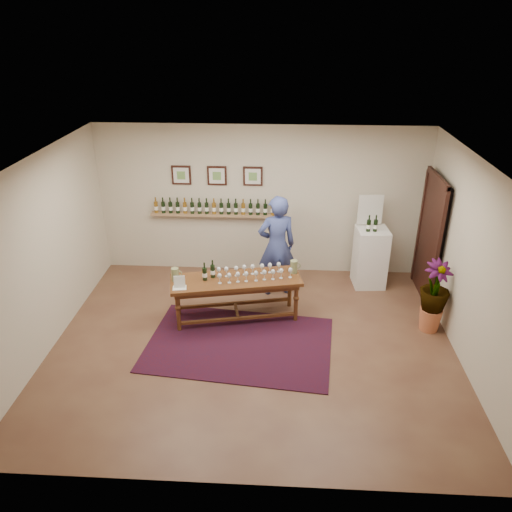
# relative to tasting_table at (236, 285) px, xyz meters

# --- Properties ---
(ground) EXTENTS (6.00, 6.00, 0.00)m
(ground) POSITION_rel_tasting_table_xyz_m (0.32, -0.73, -0.62)
(ground) COLOR #533124
(ground) RESTS_ON ground
(room_shell) EXTENTS (6.00, 6.00, 6.00)m
(room_shell) POSITION_rel_tasting_table_xyz_m (2.43, 1.13, 0.50)
(room_shell) COLOR beige
(room_shell) RESTS_ON ground
(rug) EXTENTS (2.92, 2.11, 0.01)m
(rug) POSITION_rel_tasting_table_xyz_m (0.11, -0.73, -0.61)
(rug) COLOR #480C12
(rug) RESTS_ON ground
(tasting_table) EXTENTS (2.15, 1.07, 0.73)m
(tasting_table) POSITION_rel_tasting_table_xyz_m (0.00, 0.00, 0.00)
(tasting_table) COLOR #462211
(tasting_table) RESTS_ON ground
(table_glasses) EXTENTS (1.33, 0.60, 0.18)m
(table_glasses) POSITION_rel_tasting_table_xyz_m (0.22, 0.05, 0.20)
(table_glasses) COLOR silver
(table_glasses) RESTS_ON tasting_table
(table_bottles) EXTENTS (0.31, 0.20, 0.31)m
(table_bottles) POSITION_rel_tasting_table_xyz_m (-0.43, -0.02, 0.27)
(table_bottles) COLOR black
(table_bottles) RESTS_ON tasting_table
(pitcher_left) EXTENTS (0.14, 0.14, 0.21)m
(pitcher_left) POSITION_rel_tasting_table_xyz_m (-0.94, -0.12, 0.22)
(pitcher_left) COLOR olive
(pitcher_left) RESTS_ON tasting_table
(pitcher_right) EXTENTS (0.15, 0.15, 0.22)m
(pitcher_right) POSITION_rel_tasting_table_xyz_m (0.92, 0.26, 0.22)
(pitcher_right) COLOR olive
(pitcher_right) RESTS_ON tasting_table
(menu_card) EXTENTS (0.23, 0.18, 0.19)m
(menu_card) POSITION_rel_tasting_table_xyz_m (-0.83, -0.33, 0.20)
(menu_card) COLOR silver
(menu_card) RESTS_ON tasting_table
(display_pedestal) EXTENTS (0.59, 0.59, 1.09)m
(display_pedestal) POSITION_rel_tasting_table_xyz_m (2.32, 1.28, -0.08)
(display_pedestal) COLOR white
(display_pedestal) RESTS_ON ground
(pedestal_bottles) EXTENTS (0.33, 0.11, 0.32)m
(pedestal_bottles) POSITION_rel_tasting_table_xyz_m (2.27, 1.20, 0.63)
(pedestal_bottles) COLOR black
(pedestal_bottles) RESTS_ON display_pedestal
(info_sign) EXTENTS (0.44, 0.06, 0.60)m
(info_sign) POSITION_rel_tasting_table_xyz_m (2.26, 1.47, 0.77)
(info_sign) COLOR silver
(info_sign) RESTS_ON display_pedestal
(potted_plant) EXTENTS (0.70, 0.70, 1.02)m
(potted_plant) POSITION_rel_tasting_table_xyz_m (3.07, -0.16, -0.02)
(potted_plant) COLOR #BC643E
(potted_plant) RESTS_ON ground
(person) EXTENTS (0.75, 0.59, 1.81)m
(person) POSITION_rel_tasting_table_xyz_m (0.63, 0.88, 0.29)
(person) COLOR navy
(person) RESTS_ON ground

